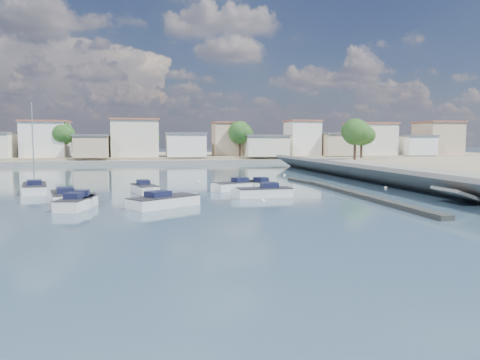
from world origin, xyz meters
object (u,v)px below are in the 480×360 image
at_px(motorboat_a, 84,201).
at_px(motorboat_e, 65,197).
at_px(motorboat_d, 234,187).
at_px(motorboat_h, 167,202).
at_px(motorboat_g, 145,190).
at_px(sailboat, 35,188).
at_px(motorboat_f, 257,185).
at_px(motorboat_b, 78,203).
at_px(motorboat_c, 261,193).

xyz_separation_m(motorboat_a, motorboat_e, (-1.89, 2.65, -0.00)).
distance_m(motorboat_d, motorboat_h, 12.73).
relative_size(motorboat_g, sailboat, 0.56).
relative_size(motorboat_a, motorboat_f, 0.97).
relative_size(motorboat_d, motorboat_f, 1.15).
bearing_deg(motorboat_f, motorboat_a, -149.56).
relative_size(motorboat_b, sailboat, 0.56).
distance_m(motorboat_b, motorboat_g, 10.17).
bearing_deg(motorboat_h, motorboat_b, 177.76).
bearing_deg(motorboat_d, sailboat, 174.38).
xyz_separation_m(motorboat_g, sailboat, (-10.82, 3.31, 0.03)).
height_order(motorboat_b, motorboat_h, same).
bearing_deg(motorboat_g, motorboat_b, -119.17).
distance_m(motorboat_g, motorboat_h, 9.32).
bearing_deg(motorboat_a, motorboat_d, 32.75).
relative_size(motorboat_g, motorboat_h, 0.87).
height_order(motorboat_e, motorboat_h, same).
distance_m(motorboat_g, sailboat, 11.32).
xyz_separation_m(motorboat_e, motorboat_f, (18.11, 6.89, -0.00)).
relative_size(motorboat_f, sailboat, 0.53).
distance_m(motorboat_a, motorboat_c, 15.37).
bearing_deg(motorboat_b, motorboat_a, 80.03).
bearing_deg(motorboat_g, motorboat_f, 10.40).
height_order(motorboat_b, motorboat_e, same).
relative_size(motorboat_c, motorboat_f, 1.19).
xyz_separation_m(motorboat_a, motorboat_d, (13.65, 8.78, -0.00)).
distance_m(motorboat_a, motorboat_d, 16.23).
relative_size(motorboat_a, motorboat_g, 0.91).
distance_m(motorboat_b, sailboat, 13.53).
relative_size(motorboat_c, motorboat_h, 0.96).
relative_size(motorboat_e, motorboat_f, 1.27).
height_order(motorboat_e, sailboat, sailboat).
height_order(motorboat_e, motorboat_f, same).
relative_size(motorboat_d, sailboat, 0.60).
bearing_deg(motorboat_e, motorboat_c, 0.40).
distance_m(motorboat_b, motorboat_e, 4.42).
height_order(motorboat_b, motorboat_f, same).
height_order(motorboat_a, motorboat_c, same).
bearing_deg(motorboat_c, motorboat_g, 155.93).
relative_size(motorboat_a, motorboat_d, 0.85).
bearing_deg(motorboat_a, motorboat_b, -99.97).
xyz_separation_m(motorboat_e, motorboat_h, (8.36, -4.37, 0.00)).
bearing_deg(motorboat_b, motorboat_c, 15.38).
distance_m(motorboat_a, motorboat_f, 18.81).
relative_size(motorboat_e, sailboat, 0.67).
bearing_deg(motorboat_e, motorboat_a, -54.49).
distance_m(motorboat_f, sailboat, 22.37).
bearing_deg(motorboat_c, motorboat_d, 103.75).
height_order(motorboat_a, motorboat_b, same).
relative_size(motorboat_c, motorboat_e, 0.94).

